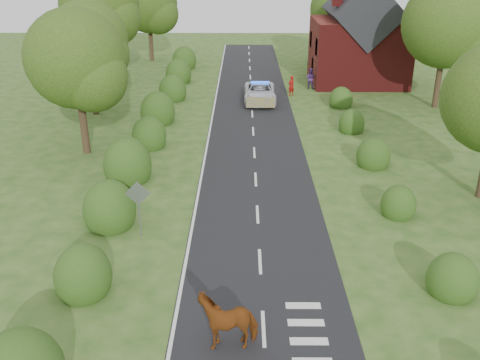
{
  "coord_description": "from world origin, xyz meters",
  "views": [
    {
      "loc": [
        -0.67,
        -17.83,
        11.32
      ],
      "look_at": [
        -0.81,
        5.0,
        1.3
      ],
      "focal_mm": 40.0,
      "sensor_mm": 36.0,
      "label": 1
    }
  ],
  "objects_px": {
    "road_sign": "(138,201)",
    "police_van": "(260,93)",
    "pedestrian_red": "(291,86)",
    "cow": "(228,321)",
    "pedestrian_purple": "(310,78)"
  },
  "relations": [
    {
      "from": "road_sign",
      "to": "police_van",
      "type": "bearing_deg",
      "value": 75.27
    },
    {
      "from": "cow",
      "to": "pedestrian_purple",
      "type": "xyz_separation_m",
      "value": [
        6.21,
        32.26,
        0.14
      ]
    },
    {
      "from": "police_van",
      "to": "pedestrian_red",
      "type": "bearing_deg",
      "value": 35.86
    },
    {
      "from": "pedestrian_red",
      "to": "cow",
      "type": "bearing_deg",
      "value": 44.78
    },
    {
      "from": "police_van",
      "to": "pedestrian_red",
      "type": "height_order",
      "value": "pedestrian_red"
    },
    {
      "from": "police_van",
      "to": "cow",
      "type": "bearing_deg",
      "value": -93.3
    },
    {
      "from": "cow",
      "to": "road_sign",
      "type": "bearing_deg",
      "value": -159.31
    },
    {
      "from": "pedestrian_red",
      "to": "road_sign",
      "type": "bearing_deg",
      "value": 33.62
    },
    {
      "from": "road_sign",
      "to": "police_van",
      "type": "xyz_separation_m",
      "value": [
        5.64,
        21.46,
        -0.92
      ]
    },
    {
      "from": "pedestrian_purple",
      "to": "police_van",
      "type": "bearing_deg",
      "value": 62.25
    },
    {
      "from": "cow",
      "to": "pedestrian_red",
      "type": "bearing_deg",
      "value": 161.73
    },
    {
      "from": "police_van",
      "to": "pedestrian_red",
      "type": "distance_m",
      "value": 3.23
    },
    {
      "from": "road_sign",
      "to": "pedestrian_red",
      "type": "relative_size",
      "value": 1.54
    },
    {
      "from": "road_sign",
      "to": "police_van",
      "type": "relative_size",
      "value": 0.48
    },
    {
      "from": "road_sign",
      "to": "cow",
      "type": "xyz_separation_m",
      "value": [
        3.88,
        -6.55,
        -0.91
      ]
    }
  ]
}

